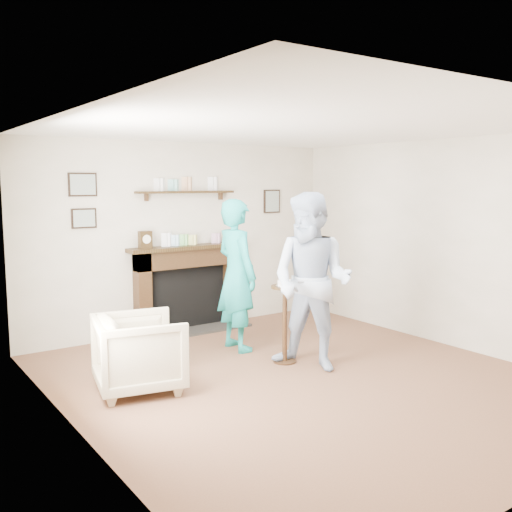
# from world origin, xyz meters

# --- Properties ---
(ground) EXTENTS (5.00, 5.00, 0.00)m
(ground) POSITION_xyz_m (0.00, 0.00, 0.00)
(ground) COLOR brown
(ground) RESTS_ON ground
(room_shell) EXTENTS (4.54, 5.02, 2.52)m
(room_shell) POSITION_xyz_m (-0.00, 0.69, 1.62)
(room_shell) COLOR beige
(room_shell) RESTS_ON ground
(armchair) EXTENTS (0.95, 0.93, 0.73)m
(armchair) POSITION_xyz_m (-1.46, 0.68, 0.00)
(armchair) COLOR #C1B48F
(armchair) RESTS_ON ground
(man) EXTENTS (1.03, 1.13, 1.88)m
(man) POSITION_xyz_m (0.30, 0.23, 0.00)
(man) COLOR silver
(man) RESTS_ON ground
(woman) EXTENTS (0.44, 0.66, 1.79)m
(woman) POSITION_xyz_m (0.04, 1.28, 0.00)
(woman) COLOR #1FB1B3
(woman) RESTS_ON ground
(pedestal_table) EXTENTS (0.31, 0.31, 0.98)m
(pedestal_table) POSITION_xyz_m (0.19, 0.55, 0.60)
(pedestal_table) COLOR black
(pedestal_table) RESTS_ON ground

